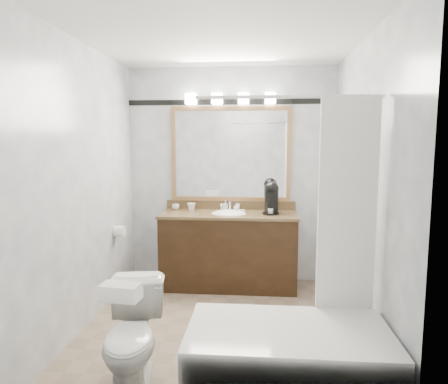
# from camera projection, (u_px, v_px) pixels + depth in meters

# --- Properties ---
(room) EXTENTS (2.42, 2.62, 2.52)m
(room) POSITION_uv_depth(u_px,v_px,m) (220.00, 188.00, 3.42)
(room) COLOR gray
(room) RESTS_ON ground
(vanity) EXTENTS (1.53, 0.58, 0.97)m
(vanity) POSITION_uv_depth(u_px,v_px,m) (229.00, 248.00, 4.52)
(vanity) COLOR black
(vanity) RESTS_ON ground
(mirror) EXTENTS (1.40, 0.04, 1.10)m
(mirror) POSITION_uv_depth(u_px,v_px,m) (231.00, 154.00, 4.65)
(mirror) COLOR #AD7C4E
(mirror) RESTS_ON room
(vanity_light_bar) EXTENTS (1.02, 0.14, 0.12)m
(vanity_light_bar) POSITION_uv_depth(u_px,v_px,m) (230.00, 98.00, 4.52)
(vanity_light_bar) COLOR silver
(vanity_light_bar) RESTS_ON room
(accent_stripe) EXTENTS (2.40, 0.01, 0.06)m
(accent_stripe) POSITION_uv_depth(u_px,v_px,m) (231.00, 102.00, 4.59)
(accent_stripe) COLOR black
(accent_stripe) RESTS_ON room
(bathtub) EXTENTS (1.30, 0.75, 1.96)m
(bathtub) POSITION_uv_depth(u_px,v_px,m) (291.00, 352.00, 2.60)
(bathtub) COLOR white
(bathtub) RESTS_ON ground
(tp_roll) EXTENTS (0.11, 0.12, 0.12)m
(tp_roll) POSITION_uv_depth(u_px,v_px,m) (119.00, 231.00, 4.24)
(tp_roll) COLOR white
(tp_roll) RESTS_ON room
(toilet) EXTENTS (0.48, 0.73, 0.69)m
(toilet) POSITION_uv_depth(u_px,v_px,m) (133.00, 337.00, 2.66)
(toilet) COLOR white
(toilet) RESTS_ON ground
(tissue_box) EXTENTS (0.25, 0.16, 0.10)m
(tissue_box) POSITION_uv_depth(u_px,v_px,m) (120.00, 292.00, 2.41)
(tissue_box) COLOR white
(tissue_box) RESTS_ON toilet
(coffee_maker) EXTENTS (0.18, 0.23, 0.36)m
(coffee_maker) POSITION_uv_depth(u_px,v_px,m) (271.00, 197.00, 4.43)
(coffee_maker) COLOR black
(coffee_maker) RESTS_ON vanity
(cup_left) EXTENTS (0.09, 0.09, 0.07)m
(cup_left) POSITION_uv_depth(u_px,v_px,m) (176.00, 207.00, 4.70)
(cup_left) COLOR white
(cup_left) RESTS_ON vanity
(cup_right) EXTENTS (0.12, 0.12, 0.09)m
(cup_right) POSITION_uv_depth(u_px,v_px,m) (191.00, 207.00, 4.63)
(cup_right) COLOR white
(cup_right) RESTS_ON vanity
(soap_bottle_a) EXTENTS (0.06, 0.06, 0.11)m
(soap_bottle_a) POSITION_uv_depth(u_px,v_px,m) (225.00, 205.00, 4.65)
(soap_bottle_a) COLOR white
(soap_bottle_a) RESTS_ON vanity
(soap_bottle_b) EXTENTS (0.09, 0.09, 0.09)m
(soap_bottle_b) POSITION_uv_depth(u_px,v_px,m) (237.00, 207.00, 4.62)
(soap_bottle_b) COLOR white
(soap_bottle_b) RESTS_ON vanity
(soap_bar) EXTENTS (0.08, 0.06, 0.02)m
(soap_bar) POSITION_uv_depth(u_px,v_px,m) (242.00, 211.00, 4.57)
(soap_bar) COLOR beige
(soap_bar) RESTS_ON vanity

